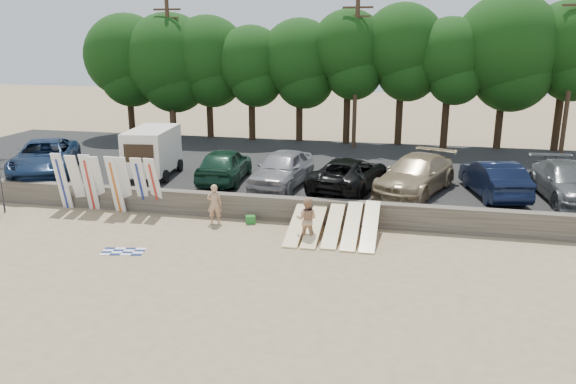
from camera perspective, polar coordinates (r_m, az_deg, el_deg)
name	(u,v)px	position (r m, az deg, el deg)	size (l,w,h in m)	color
ground	(252,245)	(20.69, -3.63, -5.35)	(120.00, 120.00, 0.00)	tan
seawall	(272,208)	(23.27, -1.63, -1.63)	(44.00, 0.50, 1.00)	#6B6356
parking_lot	(306,171)	(30.38, 1.80, 2.18)	(44.00, 14.50, 0.70)	#282828
treeline	(315,54)	(36.52, 2.79, 13.84)	(32.89, 6.54, 9.17)	#382616
utility_poles	(356,70)	(34.78, 6.91, 12.23)	(25.80, 0.26, 9.00)	#473321
box_trailer	(152,150)	(28.21, -13.61, 4.18)	(2.47, 3.90, 2.36)	silver
car_0	(45,157)	(30.64, -23.48, 3.27)	(2.77, 6.01, 1.67)	#152849
car_1	(225,165)	(26.74, -6.46, 2.78)	(1.91, 4.75, 1.62)	#133424
car_2	(282,169)	(25.64, -0.58, 2.37)	(1.94, 4.83, 1.64)	gray
car_3	(349,174)	(25.28, 6.21, 1.87)	(2.43, 5.27, 1.46)	black
car_4	(416,175)	(25.31, 12.85, 1.75)	(2.24, 5.52, 1.60)	#947F5E
car_5	(494,178)	(25.66, 20.19, 1.31)	(1.65, 4.73, 1.56)	black
car_6	(568,182)	(26.28, 26.58, 0.90)	(2.16, 5.31, 1.54)	#54585A
surfboard_upright_0	(62,181)	(26.36, -21.98, 1.04)	(0.50, 0.06, 2.60)	white
surfboard_upright_1	(77,182)	(26.11, -20.67, 0.98)	(0.50, 0.06, 2.60)	white
surfboard_upright_2	(89,182)	(25.71, -19.54, 0.93)	(0.50, 0.06, 2.60)	white
surfboard_upright_3	(98,183)	(25.63, -18.77, 0.89)	(0.50, 0.06, 2.60)	white
surfboard_upright_4	(115,185)	(24.96, -17.15, 0.72)	(0.50, 0.06, 2.60)	white
surfboard_upright_5	(125,184)	(25.01, -16.27, 0.77)	(0.50, 0.06, 2.60)	white
surfboard_upright_6	(141,185)	(24.68, -14.72, 0.69)	(0.50, 0.06, 2.60)	white
surfboard_upright_7	(155,186)	(24.41, -13.40, 0.62)	(0.50, 0.06, 2.60)	white
surfboard_low_0	(297,225)	(21.45, 0.94, -3.33)	(0.56, 3.00, 0.07)	#FFE5A0
surfboard_low_1	(314,226)	(21.35, 2.69, -3.49)	(0.56, 3.00, 0.07)	#FFE5A0
surfboard_low_2	(334,225)	(21.32, 4.66, -3.33)	(0.56, 3.00, 0.07)	#FFE5A0
surfboard_low_3	(352,226)	(21.16, 6.50, -3.43)	(0.56, 3.00, 0.07)	#FFE5A0
surfboard_low_4	(370,226)	(21.06, 8.33, -3.44)	(0.56, 3.00, 0.07)	#FFE5A0
beachgoer_a	(214,204)	(22.88, -7.48, -1.22)	(0.60, 0.39, 1.65)	tan
beachgoer_b	(307,219)	(20.81, 1.91, -2.78)	(0.81, 0.63, 1.66)	tan
cooler	(250,220)	(22.93, -3.83, -2.81)	(0.38, 0.30, 0.32)	#23812B
gear_bag	(313,225)	(22.47, 2.55, -3.32)	(0.30, 0.25, 0.22)	#C13C16
beach_towel	(123,251)	(20.83, -16.42, -5.82)	(1.50, 1.50, 0.00)	white
beach_umbrella	(1,185)	(26.87, -27.11, 0.59)	(2.67, 2.73, 2.45)	black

